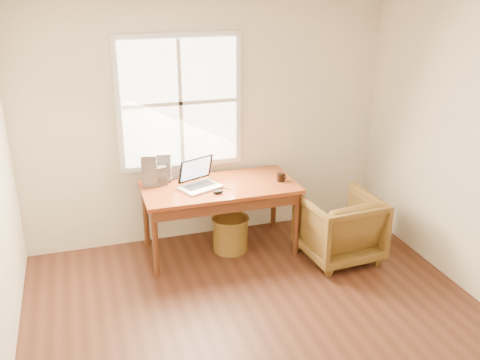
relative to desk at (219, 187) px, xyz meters
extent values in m
cube|color=#4E291A|center=(0.00, -1.80, -0.74)|extent=(4.00, 4.50, 0.02)
cube|color=white|center=(0.00, -1.80, 1.88)|extent=(4.00, 4.50, 0.02)
cube|color=silver|center=(0.00, 0.46, 0.57)|extent=(4.00, 0.02, 2.60)
cube|color=silver|center=(-0.30, 0.42, 0.82)|extent=(1.32, 0.05, 1.42)
cube|color=white|center=(-0.30, 0.39, 0.82)|extent=(1.20, 0.02, 1.30)
cube|color=silver|center=(-0.30, 0.38, 0.82)|extent=(0.04, 0.02, 1.30)
cube|color=silver|center=(-0.30, 0.38, 0.82)|extent=(1.20, 0.02, 0.04)
cube|color=brown|center=(0.00, 0.00, 0.00)|extent=(1.60, 0.80, 0.04)
imported|color=brown|center=(1.14, -0.52, -0.38)|extent=(0.79, 0.81, 0.69)
cylinder|color=olive|center=(0.10, -0.04, -0.54)|extent=(0.48, 0.48, 0.37)
ellipsoid|color=black|center=(-0.07, -0.22, 0.04)|extent=(0.11, 0.08, 0.03)
cylinder|color=black|center=(0.65, -0.08, 0.07)|extent=(0.10, 0.10, 0.09)
cube|color=#ABAEB6|center=(-0.52, 0.31, 0.18)|extent=(0.19, 0.17, 0.31)
cube|color=#242428|center=(-0.58, 0.20, 0.12)|extent=(0.15, 0.14, 0.20)
cube|color=#9C9BA8|center=(-0.68, 0.20, 0.19)|extent=(0.17, 0.15, 0.34)
cube|color=#ACB1B7|center=(-0.38, 0.35, 0.10)|extent=(0.14, 0.13, 0.16)
camera|label=1|loc=(-1.33, -4.98, 2.08)|focal=40.00mm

